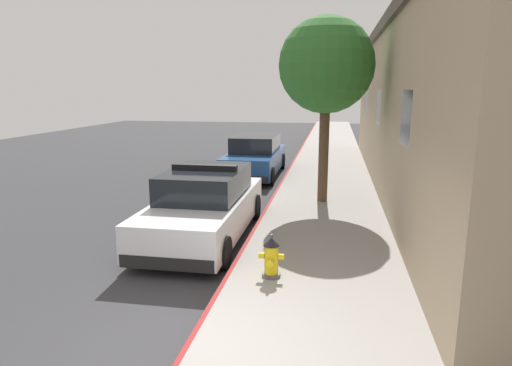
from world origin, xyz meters
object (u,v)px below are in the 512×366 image
(fire_hydrant, at_px, (271,257))
(police_cruiser, at_px, (205,206))
(parked_car_silver_ahead, at_px, (255,157))
(street_tree, at_px, (326,66))

(fire_hydrant, bearing_deg, police_cruiser, 128.91)
(parked_car_silver_ahead, bearing_deg, police_cruiser, -88.66)
(parked_car_silver_ahead, relative_size, street_tree, 0.94)
(police_cruiser, bearing_deg, parked_car_silver_ahead, 91.34)
(parked_car_silver_ahead, height_order, street_tree, street_tree)
(fire_hydrant, relative_size, street_tree, 0.15)
(police_cruiser, relative_size, street_tree, 0.94)
(fire_hydrant, xyz_separation_m, street_tree, (0.71, 5.53, 3.43))
(fire_hydrant, bearing_deg, street_tree, 82.71)
(police_cruiser, height_order, street_tree, street_tree)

